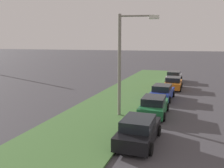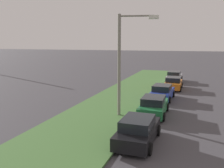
{
  "view_description": "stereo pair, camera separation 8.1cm",
  "coord_description": "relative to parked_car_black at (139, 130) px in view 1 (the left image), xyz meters",
  "views": [
    {
      "loc": [
        -7.15,
        1.98,
        5.55
      ],
      "look_at": [
        16.56,
        9.94,
        1.22
      ],
      "focal_mm": 39.06,
      "sensor_mm": 36.0,
      "label": 1
    },
    {
      "loc": [
        -7.13,
        1.91,
        5.55
      ],
      "look_at": [
        16.56,
        9.94,
        1.22
      ],
      "focal_mm": 39.06,
      "sensor_mm": 36.0,
      "label": 2
    }
  ],
  "objects": [
    {
      "name": "grass_median",
      "position": [
        4.5,
        3.83,
        -0.66
      ],
      "size": [
        60.0,
        6.0,
        0.12
      ],
      "primitive_type": "cube",
      "color": "#477238",
      "rests_on": "ground"
    },
    {
      "name": "streetlight",
      "position": [
        4.41,
        2.1,
        3.67
      ],
      "size": [
        0.86,
        2.85,
        7.5
      ],
      "color": "gray",
      "rests_on": "ground"
    },
    {
      "name": "parked_car_black",
      "position": [
        0.0,
        0.0,
        0.0
      ],
      "size": [
        4.32,
        2.06,
        1.47
      ],
      "rotation": [
        0.0,
        0.0,
        -0.01
      ],
      "color": "black",
      "rests_on": "ground"
    },
    {
      "name": "parked_car_silver",
      "position": [
        22.34,
        -0.15,
        0.0
      ],
      "size": [
        4.37,
        2.15,
        1.47
      ],
      "rotation": [
        0.0,
        0.0,
        -0.04
      ],
      "color": "#B2B5BA",
      "rests_on": "ground"
    },
    {
      "name": "parked_car_orange",
      "position": [
        16.69,
        -0.52,
        0.0
      ],
      "size": [
        4.3,
        2.02,
        1.47
      ],
      "rotation": [
        0.0,
        0.0,
        0.0
      ],
      "color": "orange",
      "rests_on": "ground"
    },
    {
      "name": "parked_car_green",
      "position": [
        5.5,
        0.02,
        0.0
      ],
      "size": [
        4.32,
        2.05,
        1.47
      ],
      "rotation": [
        0.0,
        0.0,
        0.01
      ],
      "color": "#1E6B38",
      "rests_on": "ground"
    },
    {
      "name": "parked_car_blue",
      "position": [
        10.89,
        0.06,
        0.0
      ],
      "size": [
        4.38,
        2.17,
        1.47
      ],
      "rotation": [
        0.0,
        0.0,
        -0.05
      ],
      "color": "#23389E",
      "rests_on": "ground"
    }
  ]
}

